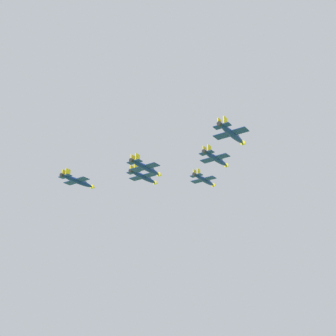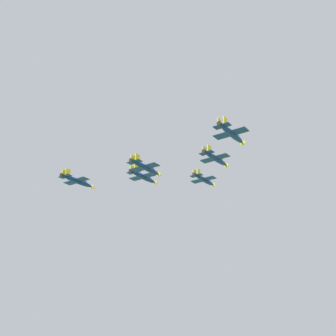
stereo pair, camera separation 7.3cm
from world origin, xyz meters
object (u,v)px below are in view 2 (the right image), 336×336
jet_right_wingman (216,159)px  jet_left_outer (78,181)px  jet_left_wingman (144,177)px  jet_lead (204,180)px  jet_right_outer (232,134)px  jet_slot_rear (146,168)px

jet_right_wingman → jet_left_outer: 53.66m
jet_right_wingman → jet_left_wingman: bearing=91.1°
jet_lead → jet_right_outer: bearing=-139.7°
jet_left_outer → jet_slot_rear: (30.12, -14.01, -2.41)m
jet_right_wingman → jet_lead: bearing=41.4°
jet_lead → jet_left_wingman: (-23.30, -10.71, -1.18)m
jet_lead → jet_right_outer: size_ratio=0.98×
jet_left_wingman → jet_right_outer: (36.94, -38.73, -3.43)m
jet_slot_rear → jet_left_wingman: bearing=39.9°
jet_right_outer → jet_slot_rear: 33.37m
jet_lead → jet_slot_rear: bearing=179.9°
jet_right_wingman → jet_slot_rear: bearing=140.7°
jet_right_wingman → jet_left_outer: jet_right_wingman is taller
jet_slot_rear → jet_left_outer: bearing=89.6°
jet_left_wingman → jet_left_outer: (-23.30, -10.72, -4.22)m
jet_left_wingman → jet_slot_rear: size_ratio=1.04×
jet_left_outer → jet_slot_rear: 33.31m
jet_lead → jet_left_outer: bearing=139.6°
jet_left_wingman → jet_right_wingman: bearing=-90.8°
jet_left_outer → jet_left_wingman: bearing=-39.6°
jet_left_wingman → jet_slot_rear: 26.49m
jet_left_wingman → jet_right_wingman: 33.22m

